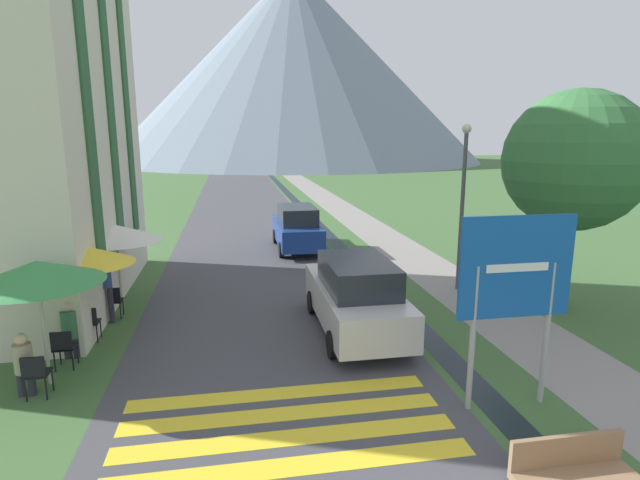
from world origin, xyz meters
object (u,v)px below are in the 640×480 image
(road_sign, at_px, (515,283))
(cafe_chair_near_right, at_px, (64,346))
(cafe_chair_far_right, at_px, (113,299))
(cafe_chair_far_left, at_px, (91,303))
(person_seated_far, at_px, (69,327))
(parked_car_far, at_px, (297,228))
(cafe_chair_nearest, at_px, (36,372))
(cafe_chair_middle, at_px, (89,321))
(cafe_umbrella_front_green, at_px, (37,272))
(cafe_umbrella_middle_yellow, at_px, (86,255))
(cafe_umbrella_rear_white, at_px, (116,233))
(streetlamp, at_px, (463,193))
(person_seated_near, at_px, (23,361))
(tree_by_path, at_px, (575,161))
(person_standing_terrace, at_px, (105,284))
(parked_car_near, at_px, (356,295))

(road_sign, height_order, cafe_chair_near_right, road_sign)
(cafe_chair_far_right, height_order, cafe_chair_far_left, same)
(person_seated_far, bearing_deg, parked_car_far, 56.76)
(parked_car_far, height_order, cafe_chair_nearest, parked_car_far)
(parked_car_far, bearing_deg, cafe_chair_middle, -124.94)
(cafe_chair_near_right, distance_m, cafe_umbrella_front_green, 1.81)
(road_sign, height_order, person_seated_far, road_sign)
(cafe_chair_far_right, relative_size, person_seated_far, 0.67)
(cafe_umbrella_middle_yellow, xyz_separation_m, cafe_umbrella_rear_white, (0.13, 2.53, 0.01))
(streetlamp, bearing_deg, cafe_chair_nearest, -155.26)
(person_seated_near, relative_size, tree_by_path, 0.21)
(cafe_umbrella_rear_white, distance_m, person_standing_terrace, 1.80)
(parked_car_far, distance_m, person_seated_near, 12.58)
(road_sign, distance_m, cafe_chair_far_right, 9.76)
(parked_car_near, distance_m, streetlamp, 5.21)
(parked_car_far, height_order, tree_by_path, tree_by_path)
(tree_by_path, bearing_deg, cafe_chair_far_left, 174.88)
(cafe_chair_near_right, height_order, cafe_umbrella_rear_white, cafe_umbrella_rear_white)
(road_sign, height_order, tree_by_path, tree_by_path)
(cafe_chair_middle, bearing_deg, parked_car_far, 77.72)
(road_sign, distance_m, tree_by_path, 6.28)
(cafe_chair_far_right, xyz_separation_m, cafe_chair_far_left, (-0.49, -0.22, 0.00))
(parked_car_near, bearing_deg, person_seated_far, -176.75)
(cafe_chair_nearest, height_order, person_seated_far, person_seated_far)
(person_seated_far, bearing_deg, cafe_chair_middle, 78.48)
(cafe_chair_middle, bearing_deg, streetlamp, 35.36)
(cafe_chair_middle, xyz_separation_m, person_seated_far, (-0.17, -0.81, 0.19))
(cafe_chair_near_right, height_order, cafe_umbrella_front_green, cafe_umbrella_front_green)
(road_sign, height_order, cafe_chair_middle, road_sign)
(cafe_chair_middle, height_order, tree_by_path, tree_by_path)
(road_sign, distance_m, cafe_umbrella_middle_yellow, 9.04)
(tree_by_path, bearing_deg, parked_car_near, -174.05)
(person_seated_near, height_order, tree_by_path, tree_by_path)
(parked_car_near, xyz_separation_m, cafe_chair_far_right, (-5.95, 1.95, -0.40))
(cafe_chair_near_right, bearing_deg, tree_by_path, -19.18)
(parked_car_far, distance_m, cafe_chair_near_right, 11.55)
(person_standing_terrace, bearing_deg, road_sign, -34.55)
(cafe_chair_middle, distance_m, tree_by_path, 12.61)
(cafe_chair_middle, xyz_separation_m, tree_by_path, (12.11, 0.17, 3.49))
(person_seated_far, distance_m, streetlamp, 10.95)
(cafe_chair_nearest, xyz_separation_m, cafe_umbrella_middle_yellow, (0.29, 2.66, 1.50))
(cafe_chair_near_right, relative_size, streetlamp, 0.17)
(tree_by_path, bearing_deg, cafe_umbrella_rear_white, 168.07)
(parked_car_far, bearing_deg, cafe_chair_far_right, -129.30)
(parked_car_near, xyz_separation_m, cafe_umbrella_rear_white, (-6.01, 3.15, 1.12))
(road_sign, height_order, cafe_chair_far_right, road_sign)
(cafe_chair_far_right, bearing_deg, road_sign, -60.03)
(cafe_umbrella_front_green, xyz_separation_m, person_seated_near, (-0.25, -0.40, -1.55))
(cafe_chair_nearest, distance_m, tree_by_path, 13.13)
(cafe_umbrella_rear_white, relative_size, person_seated_near, 2.02)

